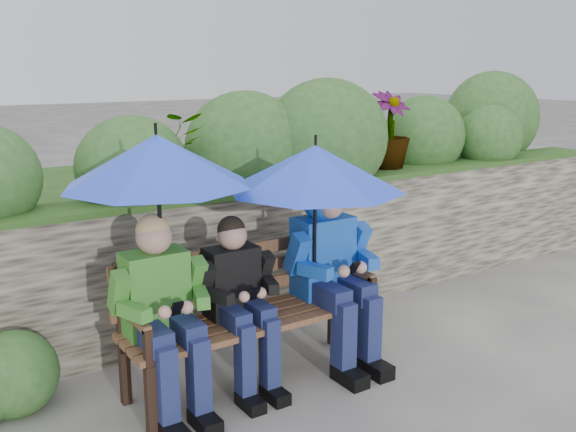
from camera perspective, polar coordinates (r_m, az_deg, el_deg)
ground at (r=4.35m, az=0.74°, el=-12.52°), size 60.00×60.00×0.00m
garden_backdrop at (r=5.46m, az=-8.09°, el=0.06°), size 8.00×2.85×1.87m
park_bench at (r=3.92m, az=-3.54°, el=-7.94°), size 1.59×0.47×0.84m
boy_left at (r=3.57m, az=-11.06°, el=-7.98°), size 0.52×0.60×1.12m
boy_middle at (r=3.78m, az=-4.34°, el=-7.04°), size 0.47×0.54×1.04m
boy_right at (r=4.10m, az=3.90°, el=-3.86°), size 0.57×0.69×1.19m
umbrella_left at (r=3.43m, az=-11.56°, el=4.85°), size 1.02×1.02×0.95m
umbrella_right at (r=3.85m, az=2.45°, el=4.29°), size 1.09×1.09×0.82m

